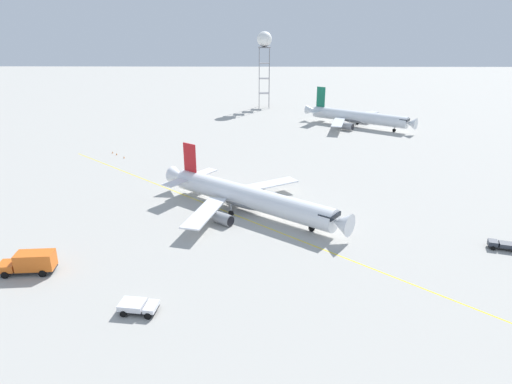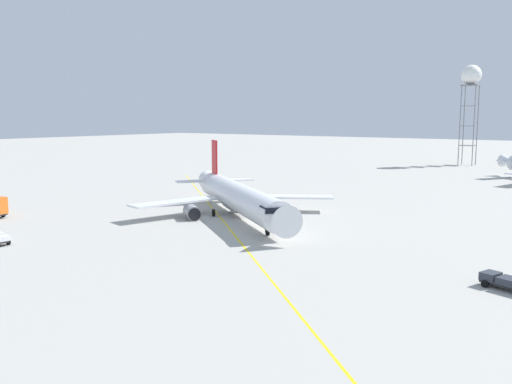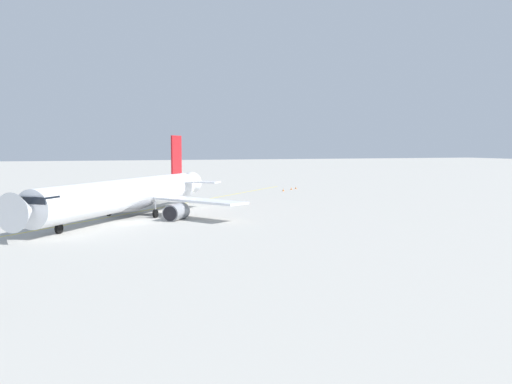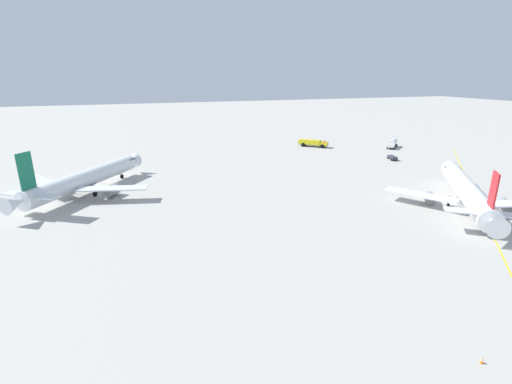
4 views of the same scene
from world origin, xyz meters
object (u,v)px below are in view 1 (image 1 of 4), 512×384
at_px(airliner_main, 248,198).
at_px(radar_tower, 264,42).
at_px(catering_truck_truck, 31,262).
at_px(safety_cone_far, 112,152).
at_px(safety_cone_near, 124,157).
at_px(safety_cone_mid, 117,154).
at_px(pushback_tug_truck, 138,306).
at_px(airliner_secondary, 357,117).
at_px(baggage_truck_truck, 503,245).

xyz_separation_m(airliner_main, radar_tower, (-3.42, -110.14, 23.17)).
height_order(catering_truck_truck, safety_cone_far, catering_truck_truck).
height_order(safety_cone_near, safety_cone_mid, same).
relative_size(pushback_tug_truck, safety_cone_far, 8.69).
xyz_separation_m(safety_cone_mid, safety_cone_far, (1.68, -1.75, 0.00)).
bearing_deg(radar_tower, airliner_secondary, 130.45).
distance_m(radar_tower, safety_cone_far, 85.65).
relative_size(airliner_secondary, radar_tower, 1.13).
bearing_deg(airliner_secondary, catering_truck_truck, -88.17).
relative_size(baggage_truck_truck, safety_cone_mid, 8.58).
xyz_separation_m(airliner_secondary, baggage_truck_truck, (-5.23, 87.69, -2.49)).
relative_size(pushback_tug_truck, radar_tower, 0.16).
relative_size(pushback_tug_truck, baggage_truck_truck, 1.01).
height_order(catering_truck_truck, radar_tower, radar_tower).
xyz_separation_m(pushback_tug_truck, radar_tower, (-15.84, -140.90, 25.15)).
distance_m(baggage_truck_truck, safety_cone_far, 94.35).
xyz_separation_m(catering_truck_truck, pushback_tug_truck, (-17.18, 8.84, -0.85)).
height_order(airliner_secondary, baggage_truck_truck, airliner_secondary).
xyz_separation_m(airliner_secondary, catering_truck_truck, (64.20, 95.50, -1.54)).
bearing_deg(catering_truck_truck, baggage_truck_truck, -178.75).
bearing_deg(catering_truck_truck, pushback_tug_truck, 147.61).
xyz_separation_m(airliner_main, airliner_secondary, (-34.60, -73.57, 0.41)).
bearing_deg(safety_cone_mid, baggage_truck_truck, 145.63).
bearing_deg(safety_cone_far, catering_truck_truck, 97.57).
relative_size(airliner_secondary, safety_cone_far, 61.75).
height_order(radar_tower, safety_cone_far, radar_tower).
bearing_deg(catering_truck_truck, radar_tower, -109.20).
distance_m(pushback_tug_truck, safety_cone_near, 68.85).
distance_m(pushback_tug_truck, safety_cone_mid, 72.54).
xyz_separation_m(airliner_main, catering_truck_truck, (29.59, 21.92, -1.13)).
distance_m(catering_truck_truck, safety_cone_far, 62.04).
relative_size(baggage_truck_truck, safety_cone_far, 8.58).
height_order(pushback_tug_truck, safety_cone_mid, pushback_tug_truck).
bearing_deg(pushback_tug_truck, baggage_truck_truck, 24.75).
distance_m(catering_truck_truck, safety_cone_mid, 60.10).
height_order(pushback_tug_truck, safety_cone_far, pushback_tug_truck).
xyz_separation_m(catering_truck_truck, safety_cone_mid, (6.49, -59.73, -1.38)).
bearing_deg(safety_cone_mid, radar_tower, -118.64).
distance_m(radar_tower, safety_cone_mid, 86.32).
xyz_separation_m(baggage_truck_truck, safety_cone_mid, (75.91, -51.93, -0.44)).
bearing_deg(airliner_main, safety_cone_mid, 170.39).
distance_m(catering_truck_truck, pushback_tug_truck, 19.34).
bearing_deg(safety_cone_mid, pushback_tug_truck, 109.04).
height_order(airliner_main, pushback_tug_truck, airliner_main).
distance_m(airliner_secondary, safety_cone_mid, 79.27).
height_order(airliner_main, safety_cone_far, airliner_main).
height_order(catering_truck_truck, safety_cone_near, catering_truck_truck).
distance_m(safety_cone_mid, safety_cone_far, 2.43).
distance_m(baggage_truck_truck, safety_cone_near, 87.98).
bearing_deg(safety_cone_mid, safety_cone_far, -46.25).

